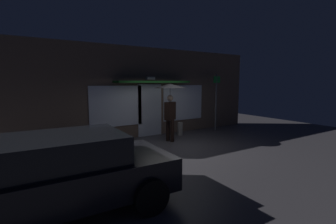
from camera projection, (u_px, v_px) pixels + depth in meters
The scene contains 6 objects.
ground_plane at pixel (179, 147), 8.45m from camera, with size 18.00×18.00×0.00m, color #423F44.
building_facade at pixel (148, 92), 10.19m from camera, with size 10.93×1.00×3.72m.
person_with_umbrella at pixel (170, 97), 9.07m from camera, with size 1.21×1.21×2.23m.
parked_car at pixel (55, 174), 4.09m from camera, with size 4.15×2.01×1.38m.
street_sign_post at pixel (216, 99), 11.15m from camera, with size 0.40×0.07×2.65m.
sidewalk_bollard at pixel (180, 129), 10.33m from camera, with size 0.22×0.22×0.55m, color #9E998E.
Camera 1 is at (-4.68, -6.78, 2.27)m, focal length 25.52 mm.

